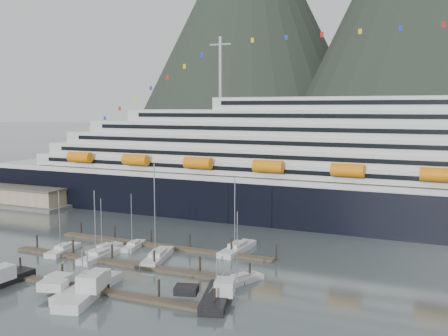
{
  "coord_description": "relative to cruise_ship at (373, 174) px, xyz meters",
  "views": [
    {
      "loc": [
        49.34,
        -71.73,
        27.8
      ],
      "look_at": [
        6.21,
        22.0,
        15.89
      ],
      "focal_mm": 42.0,
      "sensor_mm": 36.0,
      "label": 1
    }
  ],
  "objects": [
    {
      "name": "sailboat_f",
      "position": [
        -39.58,
        -41.77,
        -11.65
      ],
      "size": [
        3.64,
        7.95,
        11.43
      ],
      "rotation": [
        0.0,
        0.0,
        1.76
      ],
      "color": "silver",
      "rests_on": "ground"
    },
    {
      "name": "dock_near",
      "position": [
        -34.95,
        -64.89,
        -11.73
      ],
      "size": [
        48.18,
        2.28,
        3.2
      ],
      "color": "#42392A",
      "rests_on": "ground"
    },
    {
      "name": "trawler_c",
      "position": [
        -31.52,
        -65.73,
        -11.14
      ],
      "size": [
        9.96,
        14.07,
        7.06
      ],
      "rotation": [
        0.0,
        0.0,
        1.65
      ],
      "color": "silver",
      "rests_on": "ground"
    },
    {
      "name": "sailboat_d",
      "position": [
        -30.92,
        -46.77,
        -11.58
      ],
      "size": [
        5.83,
        12.4,
        18.47
      ],
      "rotation": [
        0.0,
        0.0,
        1.83
      ],
      "color": "silver",
      "rests_on": "ground"
    },
    {
      "name": "trawler_b",
      "position": [
        -30.38,
        -68.27,
        -11.05
      ],
      "size": [
        10.35,
        12.98,
        8.07
      ],
      "rotation": [
        0.0,
        0.0,
        1.85
      ],
      "color": "silver",
      "rests_on": "ground"
    },
    {
      "name": "warehouse",
      "position": [
        -102.03,
        -12.94,
        -9.79
      ],
      "size": [
        46.0,
        20.0,
        5.8
      ],
      "color": "#595956",
      "rests_on": "ground"
    },
    {
      "name": "ground",
      "position": [
        -30.03,
        -54.94,
        -12.04
      ],
      "size": [
        1600.0,
        1600.0,
        0.0
      ],
      "primitive_type": "plane",
      "color": "#4C5958",
      "rests_on": "ground"
    },
    {
      "name": "sailboat_b",
      "position": [
        -41.12,
        -50.58,
        -11.62
      ],
      "size": [
        3.12,
        10.59,
        13.42
      ],
      "rotation": [
        0.0,
        0.0,
        1.61
      ],
      "color": "silver",
      "rests_on": "ground"
    },
    {
      "name": "sailboat_a",
      "position": [
        -50.05,
        -50.2,
        -11.62
      ],
      "size": [
        4.18,
        9.42,
        12.63
      ],
      "rotation": [
        0.0,
        0.0,
        1.75
      ],
      "color": "silver",
      "rests_on": "ground"
    },
    {
      "name": "trawler_d",
      "position": [
        -12.16,
        -61.12,
        -11.15
      ],
      "size": [
        9.62,
        12.24,
        6.98
      ],
      "rotation": [
        0.0,
        0.0,
        1.87
      ],
      "color": "black",
      "rests_on": "ground"
    },
    {
      "name": "dock_far",
      "position": [
        -34.95,
        -38.89,
        -11.73
      ],
      "size": [
        48.18,
        2.28,
        3.2
      ],
      "color": "#42392A",
      "rests_on": "ground"
    },
    {
      "name": "sailboat_g",
      "position": [
        -19.79,
        -35.49,
        -11.6
      ],
      "size": [
        3.4,
        12.13,
        15.21
      ],
      "rotation": [
        0.0,
        0.0,
        1.54
      ],
      "color": "silver",
      "rests_on": "ground"
    },
    {
      "name": "dock_mid",
      "position": [
        -34.95,
        -51.89,
        -11.73
      ],
      "size": [
        48.18,
        2.28,
        3.2
      ],
      "color": "#42392A",
      "rests_on": "ground"
    },
    {
      "name": "sailboat_c",
      "position": [
        -43.42,
        -45.94,
        -11.65
      ],
      "size": [
        2.9,
        8.42,
        10.86
      ],
      "rotation": [
        0.0,
        0.0,
        1.49
      ],
      "color": "silver",
      "rests_on": "ground"
    },
    {
      "name": "cruise_ship",
      "position": [
        0.0,
        0.0,
        0.0
      ],
      "size": [
        210.0,
        30.4,
        50.3
      ],
      "color": "black",
      "rests_on": "ground"
    },
    {
      "name": "sailboat_h",
      "position": [
        -12.03,
        -52.12,
        -11.64
      ],
      "size": [
        5.44,
        8.45,
        12.06
      ],
      "rotation": [
        0.0,
        0.0,
        1.16
      ],
      "color": "silver",
      "rests_on": "ground"
    }
  ]
}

